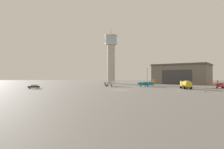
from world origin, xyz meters
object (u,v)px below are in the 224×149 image
(airplane_white, at_px, (109,83))
(car_black, at_px, (34,86))
(light_post_east, at_px, (147,74))
(traffic_cone_near_left, at_px, (205,91))
(control_tower, at_px, (111,55))
(airplane_red, at_px, (220,85))
(truck_fuel_tanker_yellow, at_px, (186,84))
(airplane_teal, at_px, (146,83))

(airplane_white, xyz_separation_m, car_black, (-26.02, -18.29, -0.64))
(light_post_east, relative_size, traffic_cone_near_left, 14.76)
(control_tower, relative_size, airplane_red, 4.08)
(airplane_white, height_order, truck_fuel_tanker_yellow, airplane_white)
(light_post_east, bearing_deg, airplane_teal, -98.50)
(car_black, distance_m, light_post_east, 58.47)
(control_tower, height_order, airplane_teal, control_tower)
(airplane_red, height_order, traffic_cone_near_left, airplane_red)
(airplane_red, distance_m, airplane_teal, 27.88)
(airplane_teal, height_order, airplane_white, airplane_teal)
(airplane_red, xyz_separation_m, traffic_cone_near_left, (-13.20, -18.57, -1.05))
(control_tower, relative_size, traffic_cone_near_left, 53.08)
(truck_fuel_tanker_yellow, distance_m, traffic_cone_near_left, 14.13)
(airplane_white, relative_size, truck_fuel_tanker_yellow, 1.50)
(airplane_red, bearing_deg, airplane_teal, 105.48)
(truck_fuel_tanker_yellow, bearing_deg, car_black, 90.75)
(truck_fuel_tanker_yellow, xyz_separation_m, light_post_east, (-8.43, 36.84, 4.05))
(control_tower, height_order, car_black, control_tower)
(light_post_east, bearing_deg, truck_fuel_tanker_yellow, -77.12)
(airplane_red, xyz_separation_m, light_post_east, (-22.22, 32.33, 4.31))
(car_black, height_order, light_post_east, light_post_east)
(control_tower, xyz_separation_m, airplane_white, (1.09, -36.07, -16.58))
(truck_fuel_tanker_yellow, xyz_separation_m, car_black, (-53.71, 0.18, -0.89))
(car_black, bearing_deg, airplane_red, 160.44)
(traffic_cone_near_left, bearing_deg, light_post_east, 100.05)
(truck_fuel_tanker_yellow, relative_size, traffic_cone_near_left, 9.54)
(airplane_white, distance_m, car_black, 31.81)
(control_tower, relative_size, truck_fuel_tanker_yellow, 5.56)
(airplane_teal, bearing_deg, traffic_cone_near_left, 97.05)
(car_black, bearing_deg, traffic_cone_near_left, 142.08)
(airplane_teal, height_order, traffic_cone_near_left, airplane_teal)
(truck_fuel_tanker_yellow, height_order, car_black, truck_fuel_tanker_yellow)
(control_tower, xyz_separation_m, truck_fuel_tanker_yellow, (28.78, -54.54, -16.33))
(airplane_teal, bearing_deg, airplane_white, -22.59)
(airplane_red, bearing_deg, light_post_east, 74.84)
(light_post_east, bearing_deg, traffic_cone_near_left, -79.95)
(car_black, distance_m, traffic_cone_near_left, 56.14)
(airplane_teal, xyz_separation_m, traffic_cone_near_left, (12.10, -30.29, -1.16))
(airplane_teal, xyz_separation_m, airplane_white, (-16.18, 2.24, -0.10))
(truck_fuel_tanker_yellow, bearing_deg, airplane_white, 57.23)
(airplane_teal, bearing_deg, car_black, 6.10)
(airplane_red, xyz_separation_m, airplane_white, (-41.47, 13.96, 0.01))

